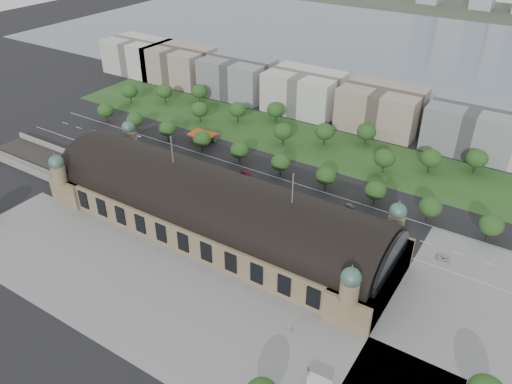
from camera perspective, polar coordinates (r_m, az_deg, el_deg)
The scene contains 58 objects.
ground at distance 207.28m, azimuth -4.63°, elevation -4.30°, with size 900.00×900.00×0.00m, color black.
station at distance 201.41m, azimuth -4.75°, elevation -1.94°, with size 150.00×48.40×44.30m.
track_cutting at distance 277.87m, azimuth -23.47°, elevation 3.16°, with size 70.00×24.00×3.10m.
plaza_south at distance 177.03m, azimuth -10.66°, elevation -12.37°, with size 190.00×48.00×0.12m, color gray.
plaza_east at distance 179.27m, azimuth 23.81°, elevation -14.48°, with size 56.00×100.00×0.12m, color gray.
road_slab at distance 242.84m, azimuth -3.08°, elevation 1.65°, with size 260.00×26.00×0.10m, color black.
grass_belt at distance 281.84m, azimuth 4.26°, elevation 6.10°, with size 300.00×45.00×0.10m, color #265020.
petrol_station at distance 278.97m, azimuth -5.56°, elevation 6.43°, with size 14.00×13.00×5.05m.
lake at distance 458.47m, azimuth 18.95°, elevation 14.74°, with size 700.00×320.00×0.08m, color slate.
far_shore at distance 649.64m, azimuth 24.12°, elevation 18.43°, with size 700.00×120.00×0.14m, color #44513D.
office_0 at distance 396.43m, azimuth -13.30°, elevation 14.90°, with size 45.00×32.00×24.00m, color beige.
office_1 at distance 369.91m, azimuth -8.73°, elevation 14.17°, with size 45.00×32.00×24.00m, color tan.
office_2 at distance 340.48m, azimuth -2.13°, elevation 12.96°, with size 45.00×32.00×24.00m, color gray.
office_3 at distance 316.26m, azimuth 5.51°, elevation 11.34°, with size 45.00×32.00×24.00m, color beige.
office_4 at distance 298.52m, azimuth 14.12°, elevation 9.25°, with size 45.00×32.00×24.00m, color tan.
office_5 at distance 288.46m, azimuth 23.45°, elevation 6.72°, with size 45.00×32.00×24.00m, color gray.
tree_row_0 at distance 312.00m, azimuth -16.81°, elevation 8.92°, with size 9.60×9.60×11.52m.
tree_row_1 at distance 295.23m, azimuth -13.64°, elevation 8.09°, with size 9.60×9.60×11.52m.
tree_row_2 at distance 279.53m, azimuth -10.12°, elevation 7.14°, with size 9.60×9.60×11.52m.
tree_row_3 at distance 265.07m, azimuth -6.21°, elevation 6.04°, with size 9.60×9.60×11.52m.
tree_row_4 at distance 252.07m, azimuth -1.90°, elevation 4.80°, with size 9.60×9.60×11.52m.
tree_row_5 at distance 240.77m, azimuth 2.84°, elevation 3.40°, with size 9.60×9.60×11.52m.
tree_row_6 at distance 231.41m, azimuth 7.98°, elevation 1.85°, with size 9.60×9.60×11.52m.
tree_row_7 at distance 224.24m, azimuth 13.49°, elevation 0.16°, with size 9.60×9.60×11.52m.
tree_row_8 at distance 219.47m, azimuth 19.31°, elevation -1.61°, with size 9.60×9.60×11.52m.
tree_row_9 at distance 217.27m, azimuth 25.32°, elevation -3.43°, with size 9.60×9.60×11.52m.
tree_belt_0 at distance 337.28m, azimuth -14.24°, elevation 11.12°, with size 10.40×10.40×12.48m.
tree_belt_1 at distance 332.44m, azimuth -10.41°, elevation 11.27°, with size 10.40×10.40×12.48m.
tree_belt_2 at distance 329.07m, azimuth -6.49°, elevation 11.37°, with size 10.40×10.40×12.48m.
tree_belt_3 at distance 300.54m, azimuth -6.47°, elevation 9.35°, with size 10.40×10.40×12.48m.
tree_belt_4 at distance 298.75m, azimuth -2.12°, elevation 9.39°, with size 10.40×10.40×12.48m.
tree_belt_5 at distance 298.64m, azimuth 2.25°, elevation 9.38°, with size 10.40×10.40×12.48m.
tree_belt_6 at distance 270.90m, azimuth 3.11°, elevation 6.92°, with size 10.40×10.40×12.48m.
tree_belt_7 at distance 272.91m, azimuth 7.86°, elevation 6.86°, with size 10.40×10.40×12.48m.
tree_belt_8 at distance 276.74m, azimuth 12.51°, elevation 6.74°, with size 10.40×10.40×12.48m.
tree_belt_9 at distance 250.90m, azimuth 14.48°, elevation 3.76°, with size 10.40×10.40×12.48m.
tree_belt_10 at distance 257.31m, azimuth 19.35°, elevation 3.65°, with size 10.40×10.40×12.48m.
tree_belt_11 at distance 265.48m, azimuth 23.95°, elevation 3.52°, with size 10.40×10.40×12.48m.
traffic_car_0 at distance 302.70m, azimuth -17.90°, elevation 6.63°, with size 1.71×4.25×1.45m, color white.
traffic_car_1 at distance 289.93m, azimuth -15.20°, elevation 5.94°, with size 1.38×3.96×1.31m, color gray.
traffic_car_2 at distance 257.73m, azimuth -8.72°, elevation 3.39°, with size 2.44×5.28×1.47m, color black.
traffic_car_3 at distance 244.59m, azimuth -1.22°, elevation 2.15°, with size 2.30×5.66×1.64m, color maroon.
traffic_car_4 at distance 236.16m, azimuth -1.65°, elevation 0.94°, with size 1.68×4.18×1.42m, color #182445.
traffic_car_5 at distance 224.09m, azimuth 10.71°, elevation -1.55°, with size 1.38×3.95×1.30m, color slate.
traffic_car_6 at distance 203.76m, azimuth 20.57°, elevation -7.06°, with size 2.43×5.27×1.46m, color silver.
parked_car_0 at distance 270.25m, azimuth -15.17°, elevation 4.01°, with size 1.58×4.52×1.49m, color black.
parked_car_1 at distance 247.07m, azimuth -10.67°, elevation 1.85°, with size 2.27×4.93×1.37m, color maroon.
parked_car_2 at distance 259.45m, azimuth -12.67°, elevation 3.13°, with size 1.81×4.45×1.29m, color #1C1845.
parked_car_3 at distance 240.15m, azimuth -7.22°, elevation 1.26°, with size 1.84×4.58×1.56m, color #525559.
parked_car_4 at distance 249.16m, azimuth -11.25°, elevation 2.05°, with size 1.42×4.08×1.34m, color silver.
parked_car_5 at distance 232.56m, azimuth -6.12°, elevation 0.24°, with size 2.57×5.58×1.55m, color gray.
parked_car_6 at distance 235.50m, azimuth -6.43°, elevation 0.64°, with size 1.97×4.84×1.40m, color black.
bus_west at distance 229.66m, azimuth -0.58°, elevation 0.21°, with size 2.48×10.59×2.95m, color red.
bus_mid at distance 218.69m, azimuth 5.08°, elevation -1.61°, with size 3.08×13.14×3.66m, color beige.
bus_east at distance 212.63m, azimuth 5.94°, elevation -2.73°, with size 3.13×13.36×3.72m, color silver.
van_south at distance 152.16m, azimuth 7.14°, elevation -20.83°, with size 6.97×3.09×2.96m.
pedestrian_0 at distance 164.84m, azimuth 4.06°, elevation -15.52°, with size 0.78×0.45×1.60m, color gray.
pedestrian_1 at distance 155.49m, azimuth 5.99°, elevation -19.50°, with size 0.62×0.40×1.69m, color gray.
Camera 1 is at (104.06, -131.59, 121.74)m, focal length 35.00 mm.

